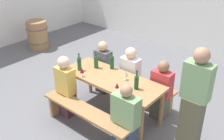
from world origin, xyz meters
TOP-DOWN VIEW (x-y plane):
  - ground_plane at (0.00, 0.00)m, footprint 24.00×24.00m
  - tasting_table at (0.00, 0.00)m, footprint 1.82×0.71m
  - bench_near at (0.00, -0.65)m, footprint 1.72×0.30m
  - bench_far at (0.00, 0.65)m, footprint 1.72×0.30m
  - wine_bottle_0 at (-0.63, -0.15)m, footprint 0.07×0.07m
  - wine_bottle_1 at (-0.23, 0.27)m, footprint 0.07×0.07m
  - wine_bottle_2 at (0.52, -0.03)m, footprint 0.07×0.07m
  - wine_bottle_3 at (-0.47, 0.11)m, footprint 0.08×0.08m
  - wine_glass_0 at (0.22, 0.09)m, footprint 0.07×0.07m
  - wine_glass_1 at (-0.43, -0.28)m, footprint 0.07×0.07m
  - wine_glass_2 at (0.34, -0.28)m, footprint 0.06×0.06m
  - seated_guest_near_0 at (-0.62, -0.50)m, footprint 0.34×0.24m
  - seated_guest_near_1 at (0.68, -0.50)m, footprint 0.42×0.24m
  - seated_guest_far_0 at (-0.66, 0.50)m, footprint 0.32×0.24m
  - seated_guest_far_1 at (0.01, 0.50)m, footprint 0.35×0.24m
  - seated_guest_far_2 at (0.68, 0.50)m, footprint 0.35×0.24m
  - standing_host at (1.43, 0.07)m, footprint 0.38×0.24m
  - wine_barrel at (-3.63, 1.06)m, footprint 0.60×0.60m

SIDE VIEW (x-z plane):
  - ground_plane at x=0.00m, z-range 0.00..0.00m
  - bench_near at x=0.00m, z-range 0.12..0.57m
  - bench_far at x=0.00m, z-range 0.12..0.57m
  - wine_barrel at x=-3.63m, z-range 0.00..0.78m
  - seated_guest_near_1 at x=0.68m, z-range -0.04..1.06m
  - seated_guest_far_2 at x=0.68m, z-range -0.03..1.07m
  - seated_guest_far_0 at x=-0.66m, z-range -0.02..1.07m
  - seated_guest_near_0 at x=-0.62m, z-range -0.02..1.12m
  - seated_guest_far_1 at x=0.01m, z-range -0.02..1.12m
  - tasting_table at x=0.00m, z-range 0.28..1.03m
  - standing_host at x=1.43m, z-range -0.02..1.65m
  - wine_glass_2 at x=0.34m, z-range 0.78..0.93m
  - wine_glass_1 at x=-0.43m, z-range 0.78..0.94m
  - wine_glass_0 at x=0.22m, z-range 0.78..0.95m
  - wine_bottle_2 at x=0.52m, z-range 0.71..1.03m
  - wine_bottle_3 at x=-0.47m, z-range 0.71..1.03m
  - wine_bottle_1 at x=-0.23m, z-range 0.71..1.03m
  - wine_bottle_0 at x=-0.63m, z-range 0.72..1.04m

